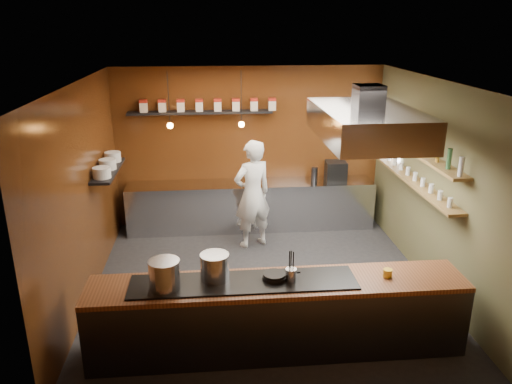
{
  "coord_description": "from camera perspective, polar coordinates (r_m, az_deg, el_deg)",
  "views": [
    {
      "loc": [
        -0.73,
        -6.65,
        3.77
      ],
      "look_at": [
        -0.07,
        0.4,
        1.33
      ],
      "focal_mm": 35.0,
      "sensor_mm": 36.0,
      "label": 1
    }
  ],
  "objects": [
    {
      "name": "pendant_right",
      "position": [
        8.53,
        -1.67,
        8.07
      ],
      "size": [
        0.1,
        0.1,
        0.95
      ],
      "color": "black",
      "rests_on": "ceiling"
    },
    {
      "name": "tin_shelf",
      "position": [
        9.15,
        -6.38,
        9.03
      ],
      "size": [
        2.6,
        0.26,
        0.04
      ],
      "primitive_type": "cube",
      "color": "black",
      "rests_on": "back_wall"
    },
    {
      "name": "right_wall",
      "position": [
        7.74,
        19.63,
        0.82
      ],
      "size": [
        0.0,
        5.0,
        5.0
      ],
      "primitive_type": "plane",
      "rotation": [
        1.57,
        0.0,
        -1.57
      ],
      "color": "brown",
      "rests_on": "ground"
    },
    {
      "name": "bottles",
      "position": [
        7.79,
        18.12,
        5.39
      ],
      "size": [
        0.06,
        2.66,
        0.24
      ],
      "color": "silver",
      "rests_on": "bottle_shelf_upper"
    },
    {
      "name": "stockpot_large",
      "position": [
        5.68,
        -10.41,
        -9.26
      ],
      "size": [
        0.43,
        0.43,
        0.34
      ],
      "primitive_type": "cylinder",
      "rotation": [
        0.0,
        0.0,
        -0.29
      ],
      "color": "silver",
      "rests_on": "pass_counter"
    },
    {
      "name": "utensil_crock",
      "position": [
        5.77,
        4.03,
        -9.47
      ],
      "size": [
        0.14,
        0.14,
        0.16
      ],
      "primitive_type": "cylinder",
      "rotation": [
        0.0,
        0.0,
        0.07
      ],
      "color": "silver",
      "rests_on": "pass_counter"
    },
    {
      "name": "wine_glasses",
      "position": [
        7.92,
        17.73,
        1.71
      ],
      "size": [
        0.07,
        2.37,
        0.13
      ],
      "color": "silver",
      "rests_on": "bottle_shelf_lower"
    },
    {
      "name": "extractor_hood",
      "position": [
        6.69,
        12.54,
        7.68
      ],
      "size": [
        1.2,
        2.0,
        0.72
      ],
      "color": "#38383D",
      "rests_on": "ceiling"
    },
    {
      "name": "frying_pan",
      "position": [
        5.84,
        2.15,
        -9.59
      ],
      "size": [
        0.45,
        0.28,
        0.07
      ],
      "color": "black",
      "rests_on": "pass_counter"
    },
    {
      "name": "plate_shelf",
      "position": [
        8.13,
        -16.54,
        2.37
      ],
      "size": [
        0.3,
        1.4,
        0.04
      ],
      "primitive_type": "cube",
      "color": "black",
      "rests_on": "left_wall"
    },
    {
      "name": "butter_jar",
      "position": [
        6.12,
        14.81,
        -8.94
      ],
      "size": [
        0.13,
        0.13,
        0.1
      ],
      "primitive_type": "cylinder",
      "rotation": [
        0.0,
        0.0,
        0.24
      ],
      "color": "gold",
      "rests_on": "pass_counter"
    },
    {
      "name": "pendant_left",
      "position": [
        8.54,
        -9.81,
        7.82
      ],
      "size": [
        0.1,
        0.1,
        0.95
      ],
      "color": "black",
      "rests_on": "ceiling"
    },
    {
      "name": "espresso_machine",
      "position": [
        9.48,
        9.1,
        2.35
      ],
      "size": [
        0.4,
        0.38,
        0.38
      ],
      "primitive_type": "cube",
      "rotation": [
        0.0,
        0.0,
        -0.06
      ],
      "color": "black",
      "rests_on": "prep_counter"
    },
    {
      "name": "storage_tins",
      "position": [
        9.13,
        -5.45,
        9.87
      ],
      "size": [
        2.43,
        0.13,
        0.22
      ],
      "color": "beige",
      "rests_on": "tin_shelf"
    },
    {
      "name": "floor",
      "position": [
        7.68,
        0.83,
        -10.37
      ],
      "size": [
        5.0,
        5.0,
        0.0
      ],
      "primitive_type": "plane",
      "color": "black",
      "rests_on": "ground"
    },
    {
      "name": "back_wall",
      "position": [
        9.46,
        -0.74,
        5.14
      ],
      "size": [
        5.0,
        0.0,
        5.0
      ],
      "primitive_type": "plane",
      "rotation": [
        1.57,
        0.0,
        0.0
      ],
      "color": "#40190B",
      "rests_on": "ground"
    },
    {
      "name": "plate_stacks",
      "position": [
        8.11,
        -16.6,
        3.05
      ],
      "size": [
        0.26,
        1.16,
        0.16
      ],
      "color": "silver",
      "rests_on": "plate_shelf"
    },
    {
      "name": "prep_counter",
      "position": [
        9.46,
        -0.55,
        -1.53
      ],
      "size": [
        4.6,
        0.65,
        0.9
      ],
      "primitive_type": "cube",
      "color": "silver",
      "rests_on": "floor"
    },
    {
      "name": "window_pane",
      "position": [
        9.13,
        15.29,
        6.53
      ],
      "size": [
        0.0,
        1.0,
        1.0
      ],
      "primitive_type": "plane",
      "rotation": [
        1.57,
        0.0,
        -1.57
      ],
      "color": "white",
      "rests_on": "right_wall"
    },
    {
      "name": "bottle_shelf_upper",
      "position": [
        7.82,
        18.01,
        4.4
      ],
      "size": [
        0.26,
        2.8,
        0.04
      ],
      "primitive_type": "cube",
      "color": "olive",
      "rests_on": "right_wall"
    },
    {
      "name": "bottle_shelf_lower",
      "position": [
        7.95,
        17.67,
        1.12
      ],
      "size": [
        0.26,
        2.8,
        0.04
      ],
      "primitive_type": "cube",
      "color": "olive",
      "rests_on": "right_wall"
    },
    {
      "name": "pass_counter",
      "position": [
        6.08,
        2.45,
        -13.92
      ],
      "size": [
        4.4,
        0.72,
        0.94
      ],
      "color": "#38383D",
      "rests_on": "floor"
    },
    {
      "name": "left_wall",
      "position": [
        7.25,
        -19.16,
        -0.32
      ],
      "size": [
        0.0,
        5.0,
        5.0
      ],
      "primitive_type": "plane",
      "rotation": [
        1.57,
        0.0,
        1.57
      ],
      "color": "#40190B",
      "rests_on": "ground"
    },
    {
      "name": "chef",
      "position": [
        8.54,
        -0.41,
        -0.26
      ],
      "size": [
        0.82,
        0.7,
        1.9
      ],
      "primitive_type": "imported",
      "rotation": [
        0.0,
        0.0,
        3.57
      ],
      "color": "white",
      "rests_on": "floor"
    },
    {
      "name": "ceiling",
      "position": [
        6.74,
        0.95,
        12.45
      ],
      "size": [
        5.0,
        5.0,
        0.0
      ],
      "primitive_type": "plane",
      "rotation": [
        3.14,
        0.0,
        0.0
      ],
      "color": "silver",
      "rests_on": "back_wall"
    },
    {
      "name": "stockpot_small",
      "position": [
        5.8,
        -4.73,
        -8.51
      ],
      "size": [
        0.41,
        0.41,
        0.31
      ],
      "primitive_type": "cylinder",
      "rotation": [
        0.0,
        0.0,
        -0.27
      ],
      "color": "silver",
      "rests_on": "pass_counter"
    }
  ]
}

